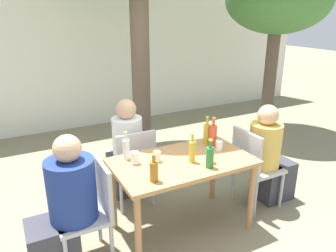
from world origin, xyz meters
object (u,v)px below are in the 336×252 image
Objects in this scene: person_seated_0 at (64,211)px; soda_bottle_5 at (213,135)px; drinking_glass_3 at (135,158)px; person_seated_2 at (126,153)px; drinking_glass_2 at (219,146)px; amber_bottle_4 at (154,171)px; tree_far at (278,1)px; dining_table_front at (182,169)px; patio_chair_2 at (133,163)px; green_bottle_1 at (210,157)px; water_bottle_2 at (126,149)px; oil_cruet_3 at (192,151)px; patio_chair_1 at (253,164)px; drinking_glass_0 at (157,156)px; oil_cruet_0 at (207,133)px; drinking_glass_1 at (210,157)px; patio_chair_0 at (91,207)px; person_seated_1 at (269,159)px.

soda_bottle_5 is (1.57, 0.14, 0.34)m from person_seated_0.
soda_bottle_5 is 0.88m from drinking_glass_3.
person_seated_2 is 1.12m from drinking_glass_2.
person_seated_0 is at bearing -178.91° from drinking_glass_2.
person_seated_0 reaches higher than amber_bottle_4.
tree_far is 2.35× the size of person_seated_0.
patio_chair_2 is (-0.27, 0.62, -0.15)m from dining_table_front.
person_seated_2 reaches higher than dining_table_front.
tree_far is at bearing 37.52° from green_bottle_1.
water_bottle_2 is at bearing 104.08° from drinking_glass_3.
tree_far is at bearing 34.35° from oil_cruet_3.
tree_far is 3.72m from dining_table_front.
person_seated_2 is at bearing 130.80° from drinking_glass_2.
oil_cruet_3 is 0.88× the size of soda_bottle_5.
tree_far is 3.11× the size of patio_chair_2.
patio_chair_1 is 3.31× the size of water_bottle_2.
water_bottle_2 is 2.66× the size of drinking_glass_0.
drinking_glass_3 is (-0.88, 0.11, 0.01)m from drinking_glass_2.
drinking_glass_0 is at bearing -150.41° from tree_far.
oil_cruet_0 is 2.53× the size of drinking_glass_1.
amber_bottle_4 is at bearing -156.03° from soda_bottle_5.
drinking_glass_2 is at bearing -14.82° from water_bottle_2.
person_seated_2 reaches higher than oil_cruet_0.
oil_cruet_3 is at bearing 86.42° from person_seated_0.
patio_chair_0 is 2.83× the size of soda_bottle_5.
soda_bottle_5 reaches higher than drinking_glass_3.
water_bottle_2 is at bearing 121.91° from patio_chair_0.
drinking_glass_3 is at bearing -152.74° from tree_far.
dining_table_front is at bearing 140.63° from drinking_glass_1.
patio_chair_1 is 3.68× the size of amber_bottle_4.
oil_cruet_0 reaches higher than patio_chair_1.
patio_chair_2 is 0.76× the size of person_seated_0.
patio_chair_2 is at bearing 150.41° from oil_cruet_0.
person_seated_1 reaches higher than drinking_glass_1.
person_seated_0 is 0.99× the size of person_seated_2.
drinking_glass_2 is at bearing -4.48° from drinking_glass_0.
person_seated_0 is at bearing 35.68° from patio_chair_2.
patio_chair_1 is at bearing 17.98° from green_bottle_1.
soda_bottle_5 reaches higher than amber_bottle_4.
oil_cruet_0 is at bearing -146.49° from tree_far.
dining_table_front is 0.47m from drinking_glass_2.
person_seated_2 is at bearing 107.34° from dining_table_front.
patio_chair_1 is 0.87m from green_bottle_1.
tree_far is at bearing 35.13° from soda_bottle_5.
drinking_glass_0 is (0.67, 0.08, 0.30)m from patio_chair_0.
drinking_glass_1 is 1.05× the size of drinking_glass_3.
drinking_glass_2 is (-0.69, 0.03, 0.29)m from person_seated_1.
tree_far reaches higher than soda_bottle_5.
water_bottle_2 reaches higher than drinking_glass_1.
drinking_glass_1 is at bearing 55.13° from green_bottle_1.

